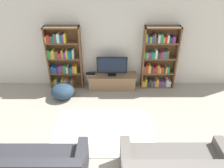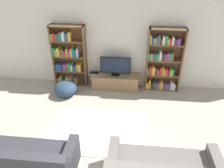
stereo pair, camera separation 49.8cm
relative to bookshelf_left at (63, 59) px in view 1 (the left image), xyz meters
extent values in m
cube|color=silver|center=(1.43, 0.18, 0.41)|extent=(8.80, 0.06, 2.60)
cube|color=brown|center=(-0.43, -0.02, 0.04)|extent=(0.04, 0.30, 1.87)
cube|color=brown|center=(0.53, -0.02, 0.04)|extent=(0.04, 0.30, 1.87)
cube|color=brown|center=(0.05, 0.11, 0.04)|extent=(1.00, 0.04, 1.87)
cube|color=brown|center=(0.05, -0.02, 0.96)|extent=(1.00, 0.30, 0.04)
cube|color=brown|center=(0.05, -0.02, -0.87)|extent=(0.96, 0.30, 0.04)
cube|color=brown|center=(-0.38, -0.04, -0.76)|extent=(0.07, 0.24, 0.19)
cube|color=#9E9333|center=(-0.29, -0.04, -0.73)|extent=(0.08, 0.24, 0.25)
cube|color=#234C99|center=(-0.21, -0.04, -0.77)|extent=(0.07, 0.24, 0.16)
cube|color=brown|center=(-0.15, -0.04, -0.77)|extent=(0.05, 0.24, 0.16)
cube|color=gold|center=(-0.09, -0.04, -0.73)|extent=(0.05, 0.24, 0.24)
cube|color=silver|center=(-0.03, -0.04, -0.76)|extent=(0.06, 0.24, 0.20)
cube|color=orange|center=(0.04, -0.04, -0.75)|extent=(0.08, 0.24, 0.21)
cube|color=#234C99|center=(0.13, -0.04, -0.75)|extent=(0.07, 0.24, 0.22)
cube|color=orange|center=(0.19, -0.04, -0.75)|extent=(0.05, 0.24, 0.21)
cube|color=brown|center=(0.25, -0.04, -0.73)|extent=(0.04, 0.24, 0.25)
cube|color=brown|center=(0.05, -0.02, -0.41)|extent=(0.96, 0.30, 0.04)
cube|color=#333338|center=(-0.39, -0.04, -0.29)|extent=(0.06, 0.24, 0.19)
cube|color=#234C99|center=(-0.33, -0.04, -0.28)|extent=(0.05, 0.24, 0.23)
cube|color=#234C99|center=(-0.26, -0.04, -0.29)|extent=(0.08, 0.24, 0.19)
cube|color=#333338|center=(-0.19, -0.04, -0.29)|extent=(0.05, 0.24, 0.19)
cube|color=#7F338C|center=(-0.12, -0.04, -0.28)|extent=(0.08, 0.24, 0.21)
cube|color=brown|center=(-0.05, -0.04, -0.27)|extent=(0.05, 0.24, 0.23)
cube|color=#2D7F47|center=(0.03, -0.04, -0.27)|extent=(0.08, 0.24, 0.24)
cube|color=silver|center=(0.10, -0.04, -0.29)|extent=(0.06, 0.24, 0.19)
cube|color=#333338|center=(0.16, -0.04, -0.29)|extent=(0.04, 0.24, 0.19)
cube|color=#196B75|center=(0.22, -0.04, -0.30)|extent=(0.07, 0.24, 0.17)
cube|color=orange|center=(0.28, -0.04, -0.27)|extent=(0.05, 0.24, 0.23)
cube|color=gold|center=(0.35, -0.04, -0.28)|extent=(0.07, 0.24, 0.22)
cube|color=brown|center=(0.05, -0.02, 0.06)|extent=(0.96, 0.30, 0.04)
cube|color=#2D7F47|center=(-0.38, -0.04, 0.20)|extent=(0.08, 0.24, 0.25)
cube|color=#9E9333|center=(-0.31, -0.04, 0.18)|extent=(0.04, 0.24, 0.21)
cube|color=gold|center=(-0.25, -0.04, 0.21)|extent=(0.07, 0.24, 0.25)
cube|color=brown|center=(-0.18, -0.04, 0.19)|extent=(0.07, 0.24, 0.22)
cube|color=brown|center=(-0.12, -0.04, 0.20)|extent=(0.04, 0.24, 0.23)
cube|color=#B72D28|center=(-0.06, -0.04, 0.16)|extent=(0.08, 0.24, 0.17)
cube|color=#9E9333|center=(0.01, -0.04, 0.20)|extent=(0.05, 0.24, 0.25)
cube|color=#7F338C|center=(0.07, -0.04, 0.18)|extent=(0.06, 0.24, 0.19)
cube|color=gold|center=(0.14, -0.04, 0.20)|extent=(0.05, 0.24, 0.24)
cube|color=#196B75|center=(0.20, -0.04, 0.20)|extent=(0.07, 0.24, 0.24)
cube|color=#196B75|center=(0.27, -0.04, 0.19)|extent=(0.05, 0.24, 0.21)
cube|color=silver|center=(0.32, -0.04, 0.21)|extent=(0.04, 0.24, 0.26)
cube|color=brown|center=(0.05, -0.02, 0.53)|extent=(0.96, 0.30, 0.04)
cube|color=gold|center=(-0.40, -0.04, 0.64)|extent=(0.04, 0.24, 0.19)
cube|color=#B72D28|center=(-0.33, -0.04, 0.66)|extent=(0.08, 0.24, 0.22)
cube|color=brown|center=(-0.26, -0.04, 0.64)|extent=(0.05, 0.24, 0.19)
cube|color=#196B75|center=(-0.20, -0.04, 0.64)|extent=(0.05, 0.24, 0.19)
cube|color=brown|center=(-0.15, -0.04, 0.68)|extent=(0.04, 0.24, 0.26)
cube|color=#196B75|center=(-0.11, -0.04, 0.66)|extent=(0.04, 0.24, 0.23)
cube|color=silver|center=(-0.05, -0.04, 0.68)|extent=(0.07, 0.24, 0.25)
cube|color=#196B75|center=(0.02, -0.04, 0.66)|extent=(0.05, 0.24, 0.22)
cube|color=#7F338C|center=(0.08, -0.04, 0.66)|extent=(0.04, 0.24, 0.23)
cube|color=gold|center=(0.13, -0.04, 0.68)|extent=(0.06, 0.24, 0.26)
cube|color=brown|center=(2.34, -0.02, 0.04)|extent=(0.04, 0.30, 1.87)
cube|color=brown|center=(3.30, -0.02, 0.04)|extent=(0.04, 0.30, 1.87)
cube|color=brown|center=(2.82, 0.11, 0.04)|extent=(1.00, 0.04, 1.87)
cube|color=brown|center=(2.82, -0.02, 0.96)|extent=(1.00, 0.30, 0.04)
cube|color=brown|center=(2.82, -0.02, -0.87)|extent=(0.96, 0.30, 0.04)
cube|color=gold|center=(2.40, -0.04, -0.77)|extent=(0.08, 0.24, 0.18)
cube|color=gold|center=(2.47, -0.04, -0.73)|extent=(0.05, 0.24, 0.25)
cube|color=#333338|center=(2.54, -0.04, -0.77)|extent=(0.06, 0.24, 0.16)
cube|color=#333338|center=(2.60, -0.04, -0.74)|extent=(0.07, 0.24, 0.24)
cube|color=#2D7F47|center=(2.66, -0.04, -0.76)|extent=(0.05, 0.24, 0.19)
cube|color=#7F338C|center=(2.72, -0.04, -0.75)|extent=(0.04, 0.24, 0.22)
cube|color=orange|center=(2.77, -0.04, -0.76)|extent=(0.04, 0.24, 0.18)
cube|color=gold|center=(2.83, -0.04, -0.74)|extent=(0.07, 0.24, 0.24)
cube|color=#7F338C|center=(2.89, -0.04, -0.77)|extent=(0.05, 0.24, 0.18)
cube|color=#7F338C|center=(2.94, -0.04, -0.76)|extent=(0.05, 0.24, 0.19)
cube|color=#2D7F47|center=(3.00, -0.04, -0.77)|extent=(0.06, 0.24, 0.17)
cube|color=#7F338C|center=(3.06, -0.04, -0.76)|extent=(0.04, 0.24, 0.20)
cube|color=silver|center=(3.13, -0.04, -0.74)|extent=(0.07, 0.24, 0.23)
cube|color=silver|center=(3.20, -0.04, -0.76)|extent=(0.07, 0.24, 0.18)
cube|color=brown|center=(2.82, -0.02, -0.41)|extent=(0.96, 0.30, 0.04)
cube|color=brown|center=(2.39, -0.04, -0.28)|extent=(0.07, 0.24, 0.22)
cube|color=#B72D28|center=(2.46, -0.04, -0.26)|extent=(0.06, 0.24, 0.26)
cube|color=gold|center=(2.54, -0.04, -0.27)|extent=(0.08, 0.24, 0.24)
cube|color=#333338|center=(2.61, -0.04, -0.27)|extent=(0.06, 0.24, 0.23)
cube|color=#B72D28|center=(2.68, -0.04, -0.30)|extent=(0.07, 0.24, 0.17)
cube|color=#B72D28|center=(2.75, -0.04, -0.27)|extent=(0.06, 0.24, 0.24)
cube|color=#9E9333|center=(2.81, -0.04, -0.26)|extent=(0.05, 0.24, 0.25)
cube|color=gold|center=(2.86, -0.04, -0.30)|extent=(0.04, 0.24, 0.18)
cube|color=#B72D28|center=(2.92, -0.04, -0.29)|extent=(0.07, 0.24, 0.19)
cube|color=#333338|center=(2.99, -0.04, -0.30)|extent=(0.05, 0.24, 0.17)
cube|color=gold|center=(3.04, -0.04, -0.29)|extent=(0.04, 0.24, 0.19)
cube|color=#2D7F47|center=(3.10, -0.04, -0.29)|extent=(0.07, 0.24, 0.20)
cube|color=brown|center=(2.82, -0.02, 0.06)|extent=(0.96, 0.30, 0.04)
cube|color=#2D7F47|center=(2.39, -0.04, 0.18)|extent=(0.06, 0.24, 0.19)
cube|color=#9E9333|center=(2.45, -0.04, 0.17)|extent=(0.05, 0.24, 0.18)
cube|color=#7F338C|center=(2.50, -0.04, 0.17)|extent=(0.05, 0.24, 0.19)
cube|color=#196B75|center=(2.56, -0.04, 0.18)|extent=(0.04, 0.24, 0.20)
cube|color=#2D7F47|center=(2.62, -0.04, 0.18)|extent=(0.07, 0.24, 0.19)
cube|color=silver|center=(2.69, -0.04, 0.21)|extent=(0.06, 0.24, 0.26)
cube|color=#333338|center=(2.77, -0.04, 0.17)|extent=(0.08, 0.24, 0.19)
cube|color=#B72D28|center=(2.83, -0.04, 0.18)|extent=(0.04, 0.24, 0.20)
cube|color=#7F338C|center=(2.89, -0.04, 0.19)|extent=(0.06, 0.24, 0.21)
cube|color=#2D7F47|center=(2.96, -0.04, 0.19)|extent=(0.06, 0.24, 0.22)
cube|color=brown|center=(3.02, -0.04, 0.20)|extent=(0.06, 0.24, 0.24)
cube|color=brown|center=(2.82, -0.02, 0.53)|extent=(0.96, 0.30, 0.04)
cube|color=#9E9333|center=(2.38, -0.04, 0.67)|extent=(0.05, 0.24, 0.25)
cube|color=#234C99|center=(2.44, -0.04, 0.64)|extent=(0.05, 0.24, 0.18)
cube|color=#9E9333|center=(2.50, -0.04, 0.64)|extent=(0.06, 0.24, 0.17)
cube|color=#234C99|center=(2.56, -0.04, 0.66)|extent=(0.04, 0.24, 0.21)
cube|color=brown|center=(2.61, -0.04, 0.67)|extent=(0.06, 0.24, 0.25)
cube|color=#333338|center=(2.67, -0.04, 0.63)|extent=(0.05, 0.24, 0.17)
cube|color=silver|center=(2.73, -0.04, 0.66)|extent=(0.06, 0.24, 0.23)
cube|color=#2D7F47|center=(2.80, -0.04, 0.67)|extent=(0.07, 0.24, 0.25)
cube|color=gold|center=(2.86, -0.04, 0.63)|extent=(0.04, 0.24, 0.16)
cube|color=#B72D28|center=(2.92, -0.04, 0.64)|extent=(0.06, 0.24, 0.18)
cube|color=silver|center=(2.98, -0.04, 0.65)|extent=(0.06, 0.24, 0.21)
cube|color=#333338|center=(3.05, -0.04, 0.63)|extent=(0.08, 0.24, 0.16)
cube|color=#7F338C|center=(3.13, -0.04, 0.64)|extent=(0.07, 0.24, 0.18)
cube|color=#8E6B47|center=(1.43, -0.12, -0.69)|extent=(1.38, 0.45, 0.40)
cube|color=#8E6B47|center=(1.43, -0.12, -0.47)|extent=(1.47, 0.48, 0.04)
cube|color=black|center=(1.43, -0.12, -0.44)|extent=(0.24, 0.16, 0.03)
cylinder|color=black|center=(1.43, -0.12, -0.40)|extent=(0.04, 0.04, 0.05)
cube|color=black|center=(1.43, -0.12, -0.13)|extent=(0.89, 0.04, 0.50)
cube|color=black|center=(1.43, -0.14, -0.13)|extent=(0.83, 0.00, 0.45)
cube|color=#B7B7BC|center=(0.79, -0.08, -0.44)|extent=(0.29, 0.20, 0.02)
cube|color=black|center=(0.79, -0.08, -0.43)|extent=(0.28, 0.19, 0.00)
cube|color=beige|center=(1.22, -2.09, -0.88)|extent=(2.30, 1.58, 0.02)
cube|color=#2D2D33|center=(0.89, -3.28, -0.61)|extent=(0.18, 0.86, 0.57)
cube|color=#56514C|center=(1.67, -3.35, -0.59)|extent=(0.18, 0.99, 0.60)
ellipsoid|color=#23384C|center=(0.03, -0.66, -0.69)|extent=(0.66, 0.66, 0.41)
camera|label=1|loc=(1.43, -5.90, 2.61)|focal=35.00mm
camera|label=2|loc=(1.93, -5.88, 2.61)|focal=35.00mm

